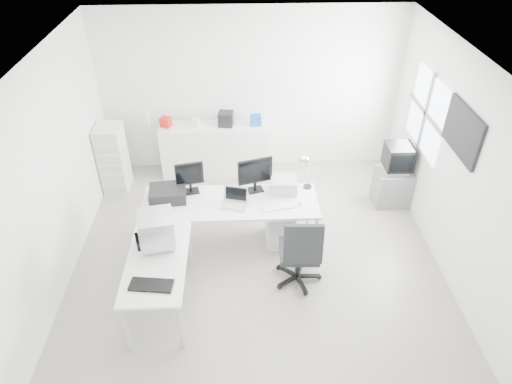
{
  "coord_description": "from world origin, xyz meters",
  "views": [
    {
      "loc": [
        -0.19,
        -4.64,
        4.5
      ],
      "look_at": [
        0.0,
        0.2,
        1.0
      ],
      "focal_mm": 32.0,
      "sensor_mm": 36.0,
      "label": 1
    }
  ],
  "objects_px": {
    "drawer_pedestal": "(280,223)",
    "sideboard": "(216,149)",
    "laptop": "(234,200)",
    "office_chair": "(299,248)",
    "side_desk": "(161,283)",
    "crt_tv": "(398,159)",
    "lcd_monitor_large": "(255,175)",
    "tv_cabinet": "(392,187)",
    "filing_cabinet": "(113,158)",
    "lcd_monitor_small": "(190,178)",
    "laser_printer": "(284,185)",
    "crt_monitor": "(157,232)",
    "inkjet_printer": "(168,194)",
    "main_desk": "(231,223)"
  },
  "relations": [
    {
      "from": "drawer_pedestal",
      "to": "sideboard",
      "type": "bearing_deg",
      "value": 117.71
    },
    {
      "from": "laptop",
      "to": "office_chair",
      "type": "relative_size",
      "value": 0.28
    },
    {
      "from": "side_desk",
      "to": "crt_tv",
      "type": "distance_m",
      "value": 3.98
    },
    {
      "from": "laptop",
      "to": "sideboard",
      "type": "distance_m",
      "value": 2.07
    },
    {
      "from": "sideboard",
      "to": "drawer_pedestal",
      "type": "bearing_deg",
      "value": -62.29
    },
    {
      "from": "side_desk",
      "to": "sideboard",
      "type": "bearing_deg",
      "value": 79.14
    },
    {
      "from": "lcd_monitor_large",
      "to": "tv_cabinet",
      "type": "height_order",
      "value": "lcd_monitor_large"
    },
    {
      "from": "side_desk",
      "to": "filing_cabinet",
      "type": "height_order",
      "value": "filing_cabinet"
    },
    {
      "from": "sideboard",
      "to": "filing_cabinet",
      "type": "relative_size",
      "value": 1.61
    },
    {
      "from": "lcd_monitor_small",
      "to": "crt_tv",
      "type": "bearing_deg",
      "value": -0.82
    },
    {
      "from": "crt_tv",
      "to": "lcd_monitor_large",
      "type": "bearing_deg",
      "value": -163.97
    },
    {
      "from": "drawer_pedestal",
      "to": "laser_printer",
      "type": "height_order",
      "value": "laser_printer"
    },
    {
      "from": "lcd_monitor_large",
      "to": "laptop",
      "type": "distance_m",
      "value": 0.49
    },
    {
      "from": "side_desk",
      "to": "filing_cabinet",
      "type": "bearing_deg",
      "value": 112.66
    },
    {
      "from": "crt_monitor",
      "to": "lcd_monitor_large",
      "type": "bearing_deg",
      "value": 32.19
    },
    {
      "from": "inkjet_printer",
      "to": "tv_cabinet",
      "type": "bearing_deg",
      "value": 7.75
    },
    {
      "from": "laptop",
      "to": "crt_tv",
      "type": "relative_size",
      "value": 0.62
    },
    {
      "from": "tv_cabinet",
      "to": "drawer_pedestal",
      "type": "bearing_deg",
      "value": -155.86
    },
    {
      "from": "crt_monitor",
      "to": "drawer_pedestal",
      "type": "bearing_deg",
      "value": 19.82
    },
    {
      "from": "office_chair",
      "to": "filing_cabinet",
      "type": "xyz_separation_m",
      "value": [
        -2.8,
        2.24,
        0.02
      ]
    },
    {
      "from": "office_chair",
      "to": "tv_cabinet",
      "type": "xyz_separation_m",
      "value": [
        1.7,
        1.64,
        -0.26
      ]
    },
    {
      "from": "crt_monitor",
      "to": "crt_tv",
      "type": "xyz_separation_m",
      "value": [
        3.42,
        1.74,
        -0.15
      ]
    },
    {
      "from": "main_desk",
      "to": "inkjet_printer",
      "type": "xyz_separation_m",
      "value": [
        -0.85,
        0.1,
        0.46
      ]
    },
    {
      "from": "lcd_monitor_small",
      "to": "lcd_monitor_large",
      "type": "xyz_separation_m",
      "value": [
        0.9,
        0.0,
        0.01
      ]
    },
    {
      "from": "inkjet_printer",
      "to": "laser_printer",
      "type": "distance_m",
      "value": 1.6
    },
    {
      "from": "tv_cabinet",
      "to": "filing_cabinet",
      "type": "bearing_deg",
      "value": 172.34
    },
    {
      "from": "tv_cabinet",
      "to": "side_desk",
      "type": "bearing_deg",
      "value": -149.83
    },
    {
      "from": "drawer_pedestal",
      "to": "laser_printer",
      "type": "xyz_separation_m",
      "value": [
        0.05,
        0.17,
        0.55
      ]
    },
    {
      "from": "office_chair",
      "to": "laser_printer",
      "type": "bearing_deg",
      "value": 99.38
    },
    {
      "from": "drawer_pedestal",
      "to": "laptop",
      "type": "xyz_separation_m",
      "value": [
        -0.65,
        -0.15,
        0.55
      ]
    },
    {
      "from": "lcd_monitor_large",
      "to": "laptop",
      "type": "height_order",
      "value": "lcd_monitor_large"
    },
    {
      "from": "filing_cabinet",
      "to": "main_desk",
      "type": "bearing_deg",
      "value": -37.67
    },
    {
      "from": "inkjet_printer",
      "to": "laptop",
      "type": "bearing_deg",
      "value": -17.74
    },
    {
      "from": "laptop",
      "to": "filing_cabinet",
      "type": "distance_m",
      "value": 2.56
    },
    {
      "from": "laser_printer",
      "to": "crt_tv",
      "type": "bearing_deg",
      "value": 22.96
    },
    {
      "from": "main_desk",
      "to": "drawer_pedestal",
      "type": "bearing_deg",
      "value": 4.09
    },
    {
      "from": "side_desk",
      "to": "lcd_monitor_large",
      "type": "xyz_separation_m",
      "value": [
        1.2,
        1.35,
        0.63
      ]
    },
    {
      "from": "main_desk",
      "to": "crt_monitor",
      "type": "xyz_separation_m",
      "value": [
        -0.85,
        -0.85,
        0.59
      ]
    },
    {
      "from": "drawer_pedestal",
      "to": "crt_monitor",
      "type": "distance_m",
      "value": 1.91
    },
    {
      "from": "crt_monitor",
      "to": "crt_tv",
      "type": "height_order",
      "value": "crt_monitor"
    },
    {
      "from": "drawer_pedestal",
      "to": "inkjet_printer",
      "type": "height_order",
      "value": "inkjet_printer"
    },
    {
      "from": "office_chair",
      "to": "lcd_monitor_small",
      "type": "bearing_deg",
      "value": 147.23
    },
    {
      "from": "inkjet_printer",
      "to": "laser_printer",
      "type": "xyz_separation_m",
      "value": [
        1.6,
        0.12,
        0.02
      ]
    },
    {
      "from": "lcd_monitor_large",
      "to": "laptop",
      "type": "xyz_separation_m",
      "value": [
        -0.3,
        -0.35,
        -0.15
      ]
    },
    {
      "from": "crt_monitor",
      "to": "sideboard",
      "type": "distance_m",
      "value": 2.86
    },
    {
      "from": "lcd_monitor_small",
      "to": "filing_cabinet",
      "type": "xyz_separation_m",
      "value": [
        -1.38,
        1.24,
        -0.42
      ]
    },
    {
      "from": "main_desk",
      "to": "side_desk",
      "type": "bearing_deg",
      "value": -127.69
    },
    {
      "from": "sideboard",
      "to": "filing_cabinet",
      "type": "xyz_separation_m",
      "value": [
        -1.66,
        -0.41,
        0.11
      ]
    },
    {
      "from": "office_chair",
      "to": "sideboard",
      "type": "height_order",
      "value": "office_chair"
    },
    {
      "from": "crt_monitor",
      "to": "office_chair",
      "type": "bearing_deg",
      "value": -7.01
    }
  ]
}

